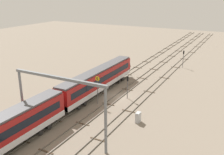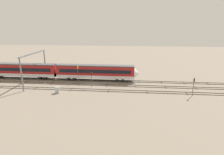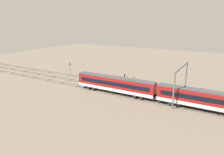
{
  "view_description": "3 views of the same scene",
  "coord_description": "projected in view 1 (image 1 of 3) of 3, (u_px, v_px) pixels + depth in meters",
  "views": [
    {
      "loc": [
        -41.77,
        -20.78,
        19.48
      ],
      "look_at": [
        2.3,
        2.65,
        2.81
      ],
      "focal_mm": 41.61,
      "sensor_mm": 36.0,
      "label": 1
    },
    {
      "loc": [
        10.47,
        -50.87,
        17.26
      ],
      "look_at": [
        5.45,
        1.31,
        2.03
      ],
      "focal_mm": 29.9,
      "sensor_mm": 36.0,
      "label": 2
    },
    {
      "loc": [
        -27.73,
        53.6,
        20.21
      ],
      "look_at": [
        3.3,
        0.39,
        3.37
      ],
      "focal_mm": 32.96,
      "sensor_mm": 36.0,
      "label": 3
    }
  ],
  "objects": [
    {
      "name": "overhead_gantry",
      "position": [
        59.0,
        95.0,
        33.87
      ],
      "size": [
        0.4,
        14.51,
        9.14
      ],
      "color": "slate",
      "rests_on": "ground"
    },
    {
      "name": "ground_plane",
      "position": [
        118.0,
        97.0,
        50.41
      ],
      "size": [
        198.09,
        198.09,
        0.0
      ],
      "primitive_type": "plane",
      "color": "gray"
    },
    {
      "name": "speed_sign_far_trackside",
      "position": [
        97.0,
        87.0,
        46.11
      ],
      "size": [
        0.14,
        0.85,
        5.23
      ],
      "color": "#4C4C51",
      "rests_on": "ground"
    },
    {
      "name": "track_second_near",
      "position": [
        118.0,
        96.0,
        50.39
      ],
      "size": [
        182.09,
        2.4,
        0.16
      ],
      "color": "#59544C",
      "rests_on": "ground"
    },
    {
      "name": "signal_light_trackside_departure",
      "position": [
        128.0,
        84.0,
        48.69
      ],
      "size": [
        0.31,
        0.32,
        4.39
      ],
      "color": "#4C4C51",
      "rests_on": "ground"
    },
    {
      "name": "relay_cabinet",
      "position": [
        138.0,
        117.0,
        40.32
      ],
      "size": [
        1.06,
        0.61,
        1.64
      ],
      "color": "#B2B7BC",
      "rests_on": "ground"
    },
    {
      "name": "signal_light_trackside_approach",
      "position": [
        183.0,
        57.0,
        68.65
      ],
      "size": [
        0.31,
        0.32,
        4.58
      ],
      "color": "#4C4C51",
      "rests_on": "ground"
    },
    {
      "name": "track_near_foreground",
      "position": [
        140.0,
        100.0,
        48.4
      ],
      "size": [
        182.09,
        2.4,
        0.16
      ],
      "color": "#59544C",
      "rests_on": "ground"
    },
    {
      "name": "track_with_train",
      "position": [
        99.0,
        92.0,
        52.37
      ],
      "size": [
        182.09,
        2.4,
        0.16
      ],
      "color": "#59544C",
      "rests_on": "ground"
    }
  ]
}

